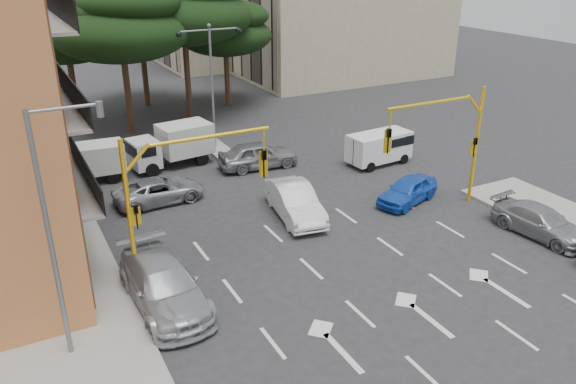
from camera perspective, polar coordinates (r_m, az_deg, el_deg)
name	(u,v)px	position (r m, az deg, el deg)	size (l,w,h in m)	color
ground	(352,257)	(24.16, 6.50, -6.59)	(120.00, 120.00, 0.00)	#28282B
median_strip	(215,147)	(37.21, -7.38, 4.52)	(1.40, 6.00, 0.15)	gray
pine_left_near	(121,22)	(40.13, -16.64, 16.21)	(9.15, 9.15, 10.23)	#382616
pine_center	(183,5)	(43.26, -10.58, 18.15)	(9.98, 9.98, 11.16)	#382616
pine_left_far	(66,29)	(43.65, -21.67, 15.16)	(8.32, 8.32, 9.30)	#382616
pine_right	(226,28)	(46.70, -6.33, 16.19)	(7.49, 7.49, 8.37)	#382616
pine_back	(139,10)	(47.58, -14.87, 17.40)	(9.15, 9.15, 10.23)	#382616
signal_mast_right	(451,134)	(28.08, 16.21, 5.64)	(5.79, 0.37, 6.00)	yellow
signal_mast_left	(175,186)	(21.42, -11.39, 0.60)	(5.79, 0.37, 6.00)	yellow
street_lamp_left	(55,223)	(17.69, -22.62, -2.91)	(2.08, 0.20, 8.00)	slate
street_lamp_center	(211,65)	(35.85, -7.83, 12.64)	(4.16, 0.36, 7.77)	slate
car_white_hatch	(295,201)	(27.16, 0.69, -0.97)	(1.70, 4.88, 1.61)	white
car_blue_compact	(408,190)	(29.41, 12.06, 0.18)	(1.58, 3.92, 1.34)	blue
car_silver_wagon	(164,285)	(21.14, -12.50, -9.21)	(2.31, 5.68, 1.65)	#A4A7AC
car_silver_cross_a	(159,191)	(29.54, -12.96, 0.15)	(2.14, 4.63, 1.29)	#9A9DA2
car_silver_cross_b	(258,155)	(33.42, -3.07, 3.80)	(1.90, 4.73, 1.61)	gray
car_silver_parked	(541,222)	(27.95, 24.30, -2.78)	(1.86, 4.57, 1.33)	#95979C
van_white	(379,148)	(34.40, 9.22, 4.42)	(1.78, 3.93, 1.96)	white
box_truck_a	(86,164)	(33.11, -19.86, 2.69)	(1.83, 4.36, 2.14)	silver
box_truck_b	(172,146)	(34.22, -11.75, 4.56)	(2.10, 5.00, 2.46)	silver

